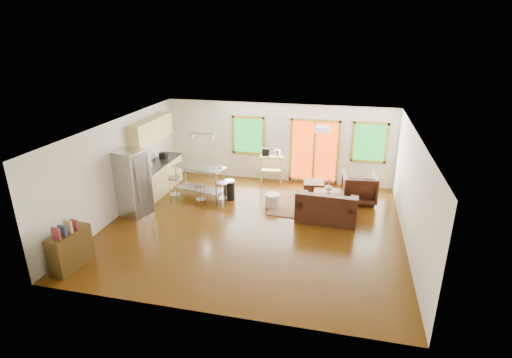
% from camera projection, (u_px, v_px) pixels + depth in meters
% --- Properties ---
extents(floor, '(7.50, 7.00, 0.02)m').
position_uv_depth(floor, '(253.00, 226.00, 10.42)').
color(floor, '#381E06').
rests_on(floor, ground).
extents(ceiling, '(7.50, 7.00, 0.02)m').
position_uv_depth(ceiling, '(253.00, 128.00, 9.49)').
color(ceiling, white).
rests_on(ceiling, ground).
extents(back_wall, '(7.50, 0.02, 2.60)m').
position_uv_depth(back_wall, '(278.00, 143.00, 13.15)').
color(back_wall, silver).
rests_on(back_wall, ground).
extents(left_wall, '(0.02, 7.00, 2.60)m').
position_uv_depth(left_wall, '(118.00, 168.00, 10.75)').
color(left_wall, silver).
rests_on(left_wall, ground).
extents(right_wall, '(0.02, 7.00, 2.60)m').
position_uv_depth(right_wall, '(412.00, 193.00, 9.15)').
color(right_wall, silver).
rests_on(right_wall, ground).
extents(front_wall, '(7.50, 0.02, 2.60)m').
position_uv_depth(front_wall, '(205.00, 251.00, 6.76)').
color(front_wall, silver).
rests_on(front_wall, ground).
extents(window_left, '(1.10, 0.05, 1.30)m').
position_uv_depth(window_left, '(248.00, 135.00, 13.25)').
color(window_left, '#125D1D').
rests_on(window_left, back_wall).
extents(french_doors, '(1.60, 0.05, 2.10)m').
position_uv_depth(french_doors, '(314.00, 151.00, 12.92)').
color(french_doors, '#BF3308').
rests_on(french_doors, back_wall).
extents(window_right, '(1.10, 0.05, 1.30)m').
position_uv_depth(window_right, '(370.00, 143.00, 12.42)').
color(window_right, '#125D1D').
rests_on(window_right, back_wall).
extents(rug, '(2.51, 1.99, 0.02)m').
position_uv_depth(rug, '(315.00, 206.00, 11.52)').
color(rug, '#4E643C').
rests_on(rug, floor).
extents(loveseat, '(1.63, 0.98, 0.85)m').
position_uv_depth(loveseat, '(327.00, 209.00, 10.60)').
color(loveseat, black).
rests_on(loveseat, floor).
extents(coffee_table, '(0.92, 0.58, 0.36)m').
position_uv_depth(coffee_table, '(329.00, 193.00, 11.71)').
color(coffee_table, '#38270E').
rests_on(coffee_table, floor).
extents(armchair, '(1.04, 0.99, 0.98)m').
position_uv_depth(armchair, '(359.00, 186.00, 11.71)').
color(armchair, black).
rests_on(armchair, floor).
extents(ottoman, '(0.69, 0.69, 0.41)m').
position_uv_depth(ottoman, '(313.00, 188.00, 12.35)').
color(ottoman, black).
rests_on(ottoman, floor).
extents(pouf, '(0.44, 0.44, 0.38)m').
position_uv_depth(pouf, '(272.00, 200.00, 11.50)').
color(pouf, beige).
rests_on(pouf, floor).
extents(vase, '(0.21, 0.22, 0.34)m').
position_uv_depth(vase, '(329.00, 186.00, 11.61)').
color(vase, silver).
rests_on(vase, coffee_table).
extents(book, '(0.19, 0.03, 0.26)m').
position_uv_depth(book, '(334.00, 191.00, 11.27)').
color(book, maroon).
rests_on(book, coffee_table).
extents(cabinets, '(0.64, 2.24, 2.30)m').
position_uv_depth(cabinets, '(157.00, 163.00, 12.38)').
color(cabinets, tan).
rests_on(cabinets, floor).
extents(refrigerator, '(0.89, 0.88, 1.83)m').
position_uv_depth(refrigerator, '(133.00, 183.00, 10.78)').
color(refrigerator, '#B7BABC').
rests_on(refrigerator, floor).
extents(island, '(1.65, 0.95, 0.98)m').
position_uv_depth(island, '(200.00, 176.00, 11.98)').
color(island, '#B7BABC').
rests_on(island, floor).
extents(cup, '(0.14, 0.11, 0.13)m').
position_uv_depth(cup, '(220.00, 166.00, 11.81)').
color(cup, white).
rests_on(cup, island).
extents(bar_stool_a, '(0.39, 0.39, 0.78)m').
position_uv_depth(bar_stool_a, '(175.00, 184.00, 11.65)').
color(bar_stool_a, '#B7BABC').
rests_on(bar_stool_a, floor).
extents(bar_stool_b, '(0.40, 0.40, 0.65)m').
position_uv_depth(bar_stool_b, '(200.00, 190.00, 11.45)').
color(bar_stool_b, '#B7BABC').
rests_on(bar_stool_b, floor).
extents(bar_stool_c, '(0.36, 0.36, 0.69)m').
position_uv_depth(bar_stool_c, '(222.00, 188.00, 11.49)').
color(bar_stool_c, '#B7BABC').
rests_on(bar_stool_c, floor).
extents(trash_can, '(0.44, 0.44, 0.61)m').
position_uv_depth(trash_can, '(230.00, 190.00, 11.94)').
color(trash_can, black).
rests_on(trash_can, floor).
extents(kitchen_cart, '(0.83, 0.61, 1.16)m').
position_uv_depth(kitchen_cart, '(271.00, 159.00, 13.15)').
color(kitchen_cart, tan).
rests_on(kitchen_cart, floor).
extents(bookshelf, '(0.48, 0.99, 1.12)m').
position_uv_depth(bookshelf, '(70.00, 249.00, 8.47)').
color(bookshelf, '#38270E').
rests_on(bookshelf, floor).
extents(ceiling_flush, '(0.35, 0.35, 0.12)m').
position_uv_depth(ceiling_flush, '(323.00, 129.00, 9.72)').
color(ceiling_flush, white).
rests_on(ceiling_flush, ceiling).
extents(pendant_light, '(0.80, 0.18, 0.79)m').
position_uv_depth(pendant_light, '(201.00, 137.00, 11.51)').
color(pendant_light, gray).
rests_on(pendant_light, ceiling).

